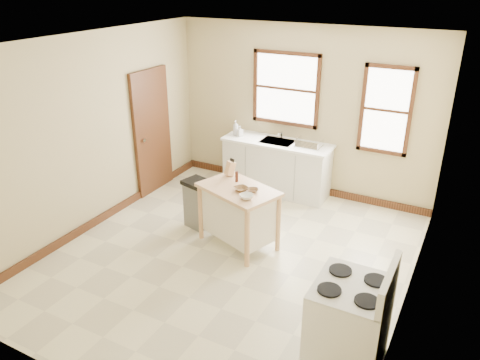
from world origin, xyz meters
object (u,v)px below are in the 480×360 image
at_px(knife_block, 230,169).
at_px(trash_bin, 198,204).
at_px(soap_bottle_a, 236,128).
at_px(kitchen_island, 239,217).
at_px(bowl_b, 253,190).
at_px(bowl_c, 247,197).
at_px(bowl_a, 241,189).
at_px(soap_bottle_b, 240,131).
at_px(dish_rack, 309,143).
at_px(gas_stove, 350,314).
at_px(pepper_grinder, 237,177).

distance_m(knife_block, trash_bin, 0.78).
height_order(soap_bottle_a, kitchen_island, soap_bottle_a).
bearing_deg(bowl_b, knife_block, 148.39).
distance_m(bowl_c, trash_bin, 1.22).
xyz_separation_m(knife_block, bowl_b, (0.52, -0.32, -0.08)).
relative_size(bowl_a, trash_bin, 0.25).
relative_size(bowl_b, trash_bin, 0.20).
xyz_separation_m(soap_bottle_b, dish_rack, (1.23, 0.08, -0.04)).
distance_m(soap_bottle_a, kitchen_island, 2.17).
bearing_deg(gas_stove, bowl_b, 140.39).
distance_m(soap_bottle_b, pepper_grinder, 1.80).
xyz_separation_m(soap_bottle_b, pepper_grinder, (0.80, -1.61, -0.07)).
bearing_deg(kitchen_island, trash_bin, -172.83).
height_order(soap_bottle_a, bowl_a, soap_bottle_a).
bearing_deg(knife_block, dish_rack, 98.33).
bearing_deg(knife_block, bowl_b, -1.79).
distance_m(soap_bottle_a, bowl_a, 2.17).
height_order(knife_block, bowl_a, knife_block).
bearing_deg(dish_rack, soap_bottle_a, 160.59).
bearing_deg(soap_bottle_a, bowl_a, -66.94).
relative_size(soap_bottle_a, bowl_b, 1.75).
relative_size(dish_rack, bowl_b, 2.81).
relative_size(soap_bottle_b, trash_bin, 0.25).
distance_m(bowl_b, gas_stove, 2.28).
bearing_deg(gas_stove, soap_bottle_b, 131.79).
xyz_separation_m(pepper_grinder, bowl_b, (0.34, -0.18, -0.06)).
xyz_separation_m(knife_block, trash_bin, (-0.48, -0.14, -0.60)).
relative_size(dish_rack, knife_block, 2.06).
relative_size(knife_block, trash_bin, 0.27).
relative_size(soap_bottle_b, knife_block, 0.93).
height_order(soap_bottle_a, bowl_b, soap_bottle_a).
relative_size(dish_rack, bowl_a, 2.19).
height_order(dish_rack, bowl_c, dish_rack).
bearing_deg(bowl_a, knife_block, 135.10).
xyz_separation_m(knife_block, pepper_grinder, (0.18, -0.14, -0.02)).
height_order(soap_bottle_a, pepper_grinder, soap_bottle_a).
bearing_deg(knife_block, trash_bin, -133.41).
bearing_deg(soap_bottle_a, soap_bottle_b, -25.32).
bearing_deg(gas_stove, kitchen_island, 143.58).
bearing_deg(soap_bottle_b, bowl_a, -36.63).
bearing_deg(gas_stove, trash_bin, 149.44).
xyz_separation_m(soap_bottle_a, bowl_a, (1.10, -1.87, -0.16)).
bearing_deg(bowl_b, dish_rack, 87.28).
distance_m(soap_bottle_b, dish_rack, 1.24).
distance_m(soap_bottle_b, gas_stove, 4.35).
bearing_deg(soap_bottle_b, knife_block, -42.02).
distance_m(soap_bottle_a, soap_bottle_b, 0.11).
xyz_separation_m(pepper_grinder, gas_stove, (2.08, -1.62, -0.35)).
relative_size(bowl_c, gas_stove, 0.15).
distance_m(bowl_b, trash_bin, 1.14).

